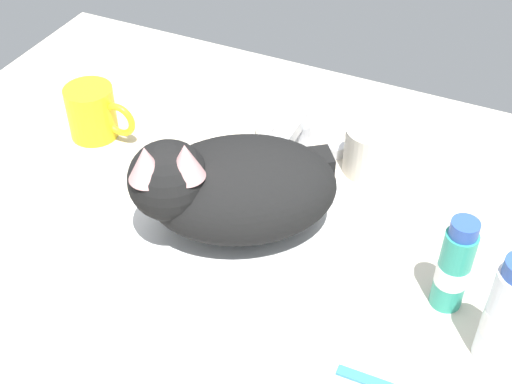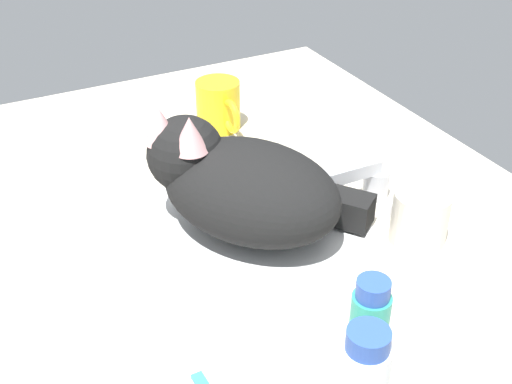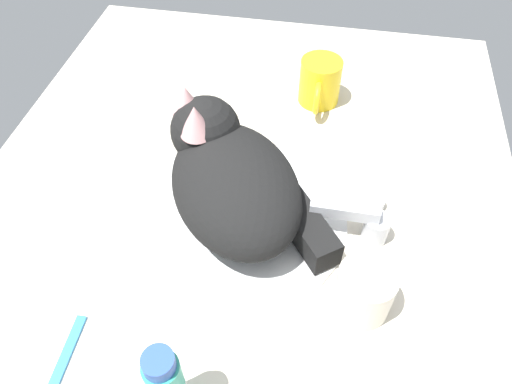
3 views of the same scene
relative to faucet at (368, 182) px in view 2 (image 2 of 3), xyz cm
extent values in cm
cube|color=beige|center=(0.00, -18.10, -4.26)|extent=(110.00, 82.50, 3.00)
cylinder|color=white|center=(0.00, -18.10, -2.34)|extent=(31.84, 31.84, 0.84)
cylinder|color=silver|center=(0.00, 1.46, -0.68)|extent=(3.60, 3.60, 4.15)
cube|color=silver|center=(0.00, -3.20, 2.39)|extent=(2.00, 9.32, 2.00)
cylinder|color=silver|center=(-5.69, 1.46, -1.86)|extent=(2.80, 2.80, 1.80)
cylinder|color=silver|center=(5.69, 1.46, -1.86)|extent=(2.80, 2.80, 1.80)
ellipsoid|color=black|center=(0.00, -18.10, 3.88)|extent=(28.94, 26.52, 11.58)
sphere|color=black|center=(-6.99, -23.77, 7.06)|extent=(13.66, 13.66, 9.95)
ellipsoid|color=white|center=(-5.28, -22.74, 5.32)|extent=(8.36, 8.02, 5.47)
cone|color=#DB9E9E|center=(-4.17, -24.11, 11.29)|extent=(6.14, 6.14, 4.48)
cone|color=#DB9E9E|center=(-8.00, -26.42, 11.29)|extent=(6.14, 6.14, 4.48)
cube|color=black|center=(1.73, -8.31, 0.12)|extent=(12.91, 11.02, 4.07)
ellipsoid|color=white|center=(-7.64, -13.47, -0.08)|extent=(6.65, 5.97, 3.67)
cylinder|color=yellow|center=(-29.36, -9.23, 1.31)|extent=(7.24, 7.24, 8.12)
torus|color=yellow|center=(-24.54, -9.23, 1.31)|extent=(5.55, 1.00, 5.55)
cylinder|color=silver|center=(11.00, 0.02, 0.79)|extent=(7.12, 7.12, 7.10)
cylinder|color=teal|center=(26.95, -19.48, 2.74)|extent=(3.71, 3.71, 10.99)
cylinder|color=white|center=(26.95, -19.48, 2.19)|extent=(3.78, 3.78, 2.75)
cylinder|color=#2D51AD|center=(26.95, -19.48, 9.13)|extent=(3.15, 3.15, 1.80)
cylinder|color=#2D51AD|center=(33.25, -24.68, 10.90)|extent=(3.56, 3.56, 1.80)
camera|label=1|loc=(29.16, -76.73, 60.65)|focal=48.79mm
camera|label=2|loc=(62.57, -49.62, 48.72)|focal=46.98mm
camera|label=3|loc=(42.82, -7.47, 53.42)|focal=34.46mm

